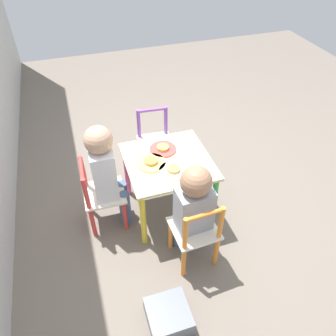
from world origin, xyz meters
TOP-DOWN VIEW (x-y plane):
  - ground_plane at (0.00, 0.00)m, footprint 6.00×6.00m
  - kids_table at (0.00, 0.00)m, footprint 0.54×0.54m
  - chair_red at (0.02, 0.45)m, footprint 0.27×0.27m
  - chair_orange at (-0.45, -0.02)m, footprint 0.27×0.27m
  - chair_purple at (0.45, -0.04)m, footprint 0.28×0.28m
  - child_back at (0.01, 0.39)m, footprint 0.20×0.22m
  - child_left at (-0.39, -0.02)m, footprint 0.22×0.21m
  - plate_back at (0.00, 0.11)m, footprint 0.19×0.19m
  - plate_left at (-0.11, 0.00)m, footprint 0.18×0.18m
  - plate_right at (0.11, 0.00)m, footprint 0.18×0.18m
  - storage_bin at (-0.78, 0.25)m, footprint 0.22×0.22m

SIDE VIEW (x-z plane):
  - ground_plane at x=0.00m, z-range 0.00..0.00m
  - storage_bin at x=-0.78m, z-range 0.00..0.12m
  - chair_red at x=0.02m, z-range 0.00..0.51m
  - chair_orange at x=-0.45m, z-range 0.00..0.51m
  - chair_purple at x=0.45m, z-range 0.00..0.51m
  - kids_table at x=0.00m, z-range 0.15..0.61m
  - child_left at x=-0.39m, z-range 0.08..0.80m
  - plate_back at x=0.00m, z-range 0.45..0.48m
  - plate_left at x=-0.11m, z-range 0.45..0.48m
  - plate_right at x=0.11m, z-range 0.45..0.48m
  - child_back at x=0.01m, z-range 0.08..0.86m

